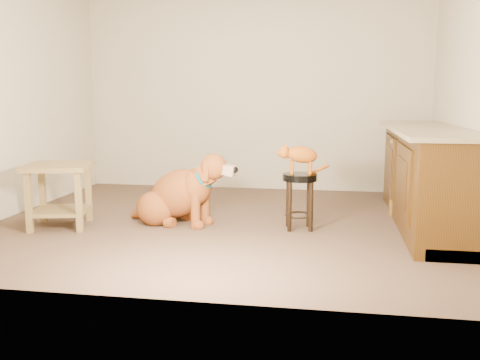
% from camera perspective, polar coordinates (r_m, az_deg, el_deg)
% --- Properties ---
extents(floor, '(4.50, 4.00, 0.01)m').
position_cam_1_polar(floor, '(5.26, -1.64, -4.62)').
color(floor, '#4E3A2B').
rests_on(floor, ground).
extents(room_shell, '(4.54, 4.04, 2.62)m').
position_cam_1_polar(room_shell, '(5.12, -1.73, 13.90)').
color(room_shell, beige).
rests_on(room_shell, ground).
extents(cabinet_run, '(0.70, 2.56, 0.94)m').
position_cam_1_polar(cabinet_run, '(5.45, 19.48, 0.05)').
color(cabinet_run, '#3F260B').
rests_on(cabinet_run, ground).
extents(padded_stool, '(0.32, 0.32, 0.52)m').
position_cam_1_polar(padded_stool, '(4.99, 6.37, -1.06)').
color(padded_stool, black).
rests_on(padded_stool, ground).
extents(wood_stool, '(0.50, 0.50, 0.80)m').
position_cam_1_polar(wood_stool, '(5.88, 17.83, 0.56)').
color(wood_stool, brown).
rests_on(wood_stool, ground).
extents(side_table, '(0.70, 0.70, 0.60)m').
position_cam_1_polar(side_table, '(5.33, -18.71, -0.58)').
color(side_table, olive).
rests_on(side_table, ground).
extents(golden_retriever, '(1.15, 0.67, 0.75)m').
position_cam_1_polar(golden_retriever, '(5.21, -6.53, -1.64)').
color(golden_retriever, brown).
rests_on(golden_retriever, ground).
extents(tabby_kitten, '(0.48, 0.24, 0.31)m').
position_cam_1_polar(tabby_kitten, '(4.95, 6.30, 2.61)').
color(tabby_kitten, '#93470E').
rests_on(tabby_kitten, padded_stool).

